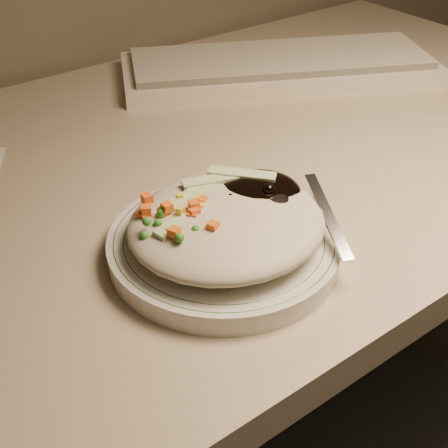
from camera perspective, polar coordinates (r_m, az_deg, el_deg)
desk at (r=0.89m, az=-3.47°, el=-5.48°), size 1.40×0.70×0.74m
plate at (r=0.61m, az=-0.00°, el=-2.01°), size 0.23×0.23×0.02m
plate_rim at (r=0.60m, az=-0.00°, el=-1.25°), size 0.21×0.21×0.00m
meal at (r=0.59m, az=0.37°, el=0.56°), size 0.21×0.19×0.05m
keyboard at (r=1.01m, az=5.13°, el=14.17°), size 0.51×0.38×0.03m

